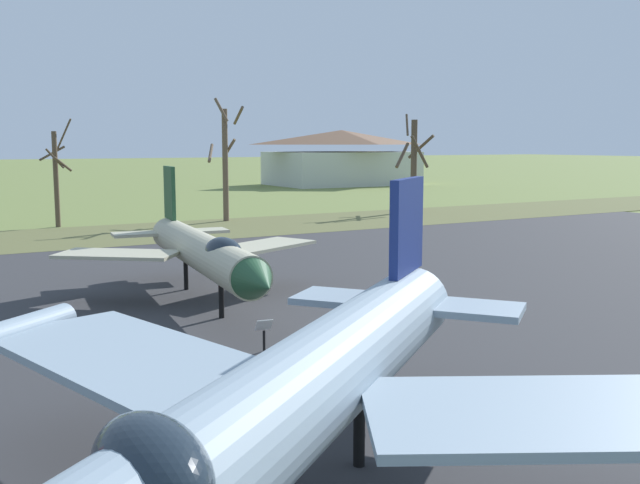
# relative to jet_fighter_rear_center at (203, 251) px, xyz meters

# --- Properties ---
(asphalt_apron) EXTENTS (83.11, 44.73, 0.05)m
(asphalt_apron) POSITION_rel_jet_fighter_rear_center_xyz_m (5.14, -5.01, -2.08)
(asphalt_apron) COLOR #333335
(asphalt_apron) RESTS_ON ground
(grass_verge_strip) EXTENTS (143.11, 12.00, 0.06)m
(grass_verge_strip) POSITION_rel_jet_fighter_rear_center_xyz_m (5.14, 23.35, -2.08)
(grass_verge_strip) COLOR brown
(grass_verge_strip) RESTS_ON ground
(jet_fighter_rear_center) EXTENTS (10.80, 14.80, 5.15)m
(jet_fighter_rear_center) POSITION_rel_jet_fighter_rear_center_xyz_m (0.00, 0.00, 0.00)
(jet_fighter_rear_center) COLOR #B7B293
(jet_fighter_rear_center) RESTS_ON ground
(info_placard_rear_center) EXTENTS (0.53, 0.38, 1.04)m
(info_placard_rear_center) POSITION_rel_jet_fighter_rear_center_xyz_m (-0.76, -6.95, -1.46)
(info_placard_rear_center) COLOR black
(info_placard_rear_center) RESTS_ON ground
(jet_fighter_rear_left) EXTENTS (15.12, 14.40, 5.39)m
(jet_fighter_rear_left) POSITION_rel_jet_fighter_rear_center_xyz_m (-5.17, -16.98, 0.33)
(jet_fighter_rear_left) COLOR #8EA3B2
(jet_fighter_rear_left) RESTS_ON ground
(bare_tree_far_left) EXTENTS (2.28, 2.44, 8.00)m
(bare_tree_far_left) POSITION_rel_jet_fighter_rear_center_xyz_m (0.04, 30.38, 1.79)
(bare_tree_far_left) COLOR brown
(bare_tree_far_left) RESTS_ON ground
(bare_tree_left_of_center) EXTENTS (3.05, 2.97, 9.68)m
(bare_tree_left_of_center) POSITION_rel_jet_fighter_rear_center_xyz_m (12.32, 27.74, 2.86)
(bare_tree_left_of_center) COLOR brown
(bare_tree_left_of_center) RESTS_ON ground
(bare_tree_center) EXTENTS (3.51, 2.82, 8.80)m
(bare_tree_center) POSITION_rel_jet_fighter_rear_center_xyz_m (30.13, 26.90, 2.42)
(bare_tree_center) COLOR brown
(bare_tree_center) RESTS_ON ground
(visitor_building) EXTENTS (21.69, 14.66, 8.16)m
(visitor_building) POSITION_rel_jet_fighter_rear_center_xyz_m (47.58, 67.99, 1.86)
(visitor_building) COLOR beige
(visitor_building) RESTS_ON ground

